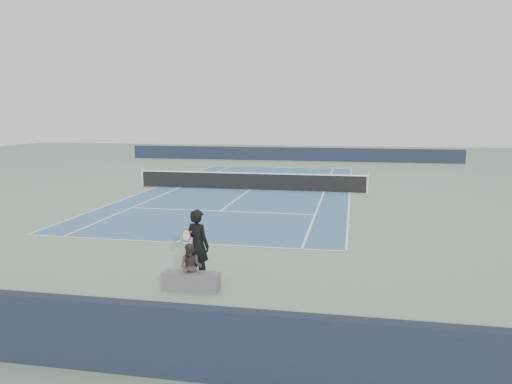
% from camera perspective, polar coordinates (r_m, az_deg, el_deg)
% --- Properties ---
extents(ground, '(80.00, 80.00, 0.00)m').
position_cam_1_polar(ground, '(27.86, -0.69, 0.27)').
color(ground, slate).
extents(court_surface, '(10.97, 23.77, 0.01)m').
position_cam_1_polar(court_surface, '(27.86, -0.69, 0.28)').
color(court_surface, '#386086').
rests_on(court_surface, ground).
extents(tennis_net, '(12.90, 0.10, 1.07)m').
position_cam_1_polar(tennis_net, '(27.79, -0.69, 1.30)').
color(tennis_net, silver).
rests_on(tennis_net, ground).
extents(windscreen_far, '(30.00, 0.25, 1.20)m').
position_cam_1_polar(windscreen_far, '(45.35, 3.91, 4.35)').
color(windscreen_far, black).
rests_on(windscreen_far, ground).
extents(windscreen_near, '(30.00, 0.25, 1.20)m').
position_cam_1_polar(windscreen_near, '(9.72, -26.01, -13.67)').
color(windscreen_near, black).
rests_on(windscreen_near, ground).
extents(tennis_player, '(0.87, 0.72, 1.85)m').
position_cam_1_polar(tennis_player, '(12.67, -6.68, -6.06)').
color(tennis_player, black).
rests_on(tennis_player, ground).
extents(tennis_ball, '(0.07, 0.07, 0.07)m').
position_cam_1_polar(tennis_ball, '(12.25, -6.64, -10.93)').
color(tennis_ball, yellow).
rests_on(tennis_ball, ground).
extents(spectator_bench, '(1.37, 0.48, 1.16)m').
position_cam_1_polar(spectator_bench, '(12.16, -7.43, -9.27)').
color(spectator_bench, '#5C5B60').
rests_on(spectator_bench, ground).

